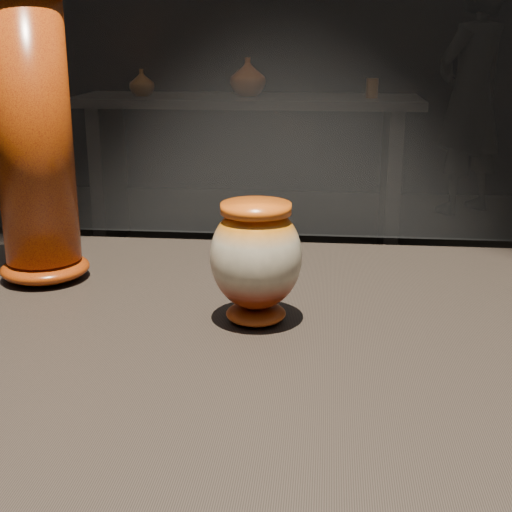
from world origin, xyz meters
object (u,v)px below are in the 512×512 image
Objects in this scene: main_vase at (256,258)px; tall_vase at (34,145)px; visitor at (471,96)px; back_shelf at (247,142)px.

main_vase is 0.37× the size of tall_vase.
visitor reaches higher than tall_vase.
back_shelf is at bearing 91.26° from tall_vase.
tall_vase is 3.26m from back_shelf.
visitor is at bearing 71.90° from tall_vase.
back_shelf is at bearing 96.74° from main_vase.
tall_vase is at bearing 158.08° from main_vase.
visitor is at bearing 76.35° from main_vase.
main_vase is 0.37m from tall_vase.
back_shelf is at bearing -3.22° from visitor.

